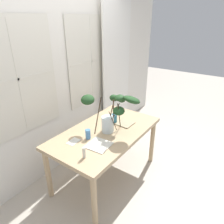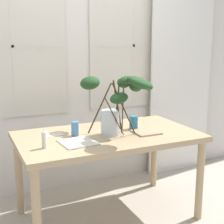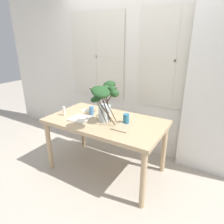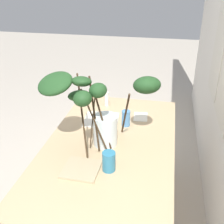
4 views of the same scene
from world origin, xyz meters
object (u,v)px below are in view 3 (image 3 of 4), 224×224
Objects in this scene: plate_square_left at (80,118)px; pillar_candle at (64,111)px; dining_table at (105,126)px; plate_square_right at (123,128)px; vase_with_branches at (105,100)px; drinking_glass_blue_left at (92,111)px; drinking_glass_blue_right at (126,119)px.

pillar_candle is at bearing -176.63° from plate_square_left.
plate_square_right reaches higher than dining_table.
plate_square_right is at bearing -9.78° from vase_with_branches.
drinking_glass_blue_left is 0.46× the size of plate_square_left.
vase_with_branches is 3.73× the size of plate_square_right.
vase_with_branches is at bearing -56.54° from dining_table.
plate_square_left is 1.25× the size of plate_square_right.
plate_square_right is (0.28, -0.05, -0.29)m from vase_with_branches.
dining_table is at bearing 161.26° from plate_square_right.
vase_with_branches is 0.40m from plate_square_right.
plate_square_right is at bearing 2.89° from pillar_candle.
plate_square_right is at bearing -18.74° from dining_table.
drinking_glass_blue_left is at bearing 157.95° from vase_with_branches.
drinking_glass_blue_left is at bearing 166.20° from dining_table.
drinking_glass_blue_left is at bearing 163.52° from plate_square_right.
plate_square_right is (0.59, -0.17, -0.05)m from drinking_glass_blue_left.
drinking_glass_blue_right is 0.62m from plate_square_left.
pillar_candle is (-0.31, -0.22, 0.00)m from drinking_glass_blue_left.
drinking_glass_blue_right is 0.17m from plate_square_right.
plate_square_left is at bearing -101.80° from drinking_glass_blue_left.
drinking_glass_blue_left is 0.38m from pillar_candle.
pillar_candle reaches higher than drinking_glass_blue_right.
plate_square_left is at bearing -162.34° from drinking_glass_blue_right.
plate_square_left is (-0.59, -0.19, -0.06)m from drinking_glass_blue_right.
drinking_glass_blue_right reaches higher than dining_table.
drinking_glass_blue_right reaches higher than plate_square_left.
vase_with_branches is at bearing 12.26° from plate_square_left.
plate_square_right is (0.04, -0.16, -0.05)m from drinking_glass_blue_right.
vase_with_branches reaches higher than drinking_glass_blue_right.
vase_with_branches is 0.41m from drinking_glass_blue_left.
drinking_glass_blue_right is at bearing 10.70° from dining_table.
drinking_glass_blue_right is 0.46× the size of plate_square_left.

